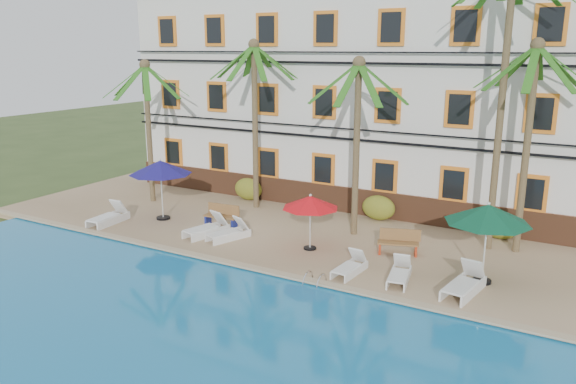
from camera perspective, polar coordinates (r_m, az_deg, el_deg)
The scene contains 25 objects.
ground at distance 20.21m, azimuth -1.36°, elevation -7.77°, with size 100.00×100.00×0.00m, color #384C23.
pool_deck at distance 24.33m, azimuth 4.69°, elevation -3.59°, with size 30.00×12.00×0.25m, color tan.
swimming_pool at distance 15.21m, azimuth -15.55°, elevation -15.87°, with size 26.00×12.00×0.20m, color #1772AC.
pool_coping at distance 19.39m, azimuth -2.74°, elevation -7.87°, with size 30.00×0.35×0.06m, color tan.
hotel_building at distance 27.84m, azimuth 9.30°, elevation 9.60°, with size 25.40×6.44×10.22m.
palm_a at distance 27.90m, azimuth -14.08°, elevation 7.98°, with size 4.00×4.00×6.87m.
palm_b at distance 25.94m, azimuth -3.41°, elevation 9.11°, with size 4.00×4.00×7.78m.
palm_c at distance 22.14m, azimuth 7.05°, elevation 7.07°, with size 4.00×4.00×7.10m.
palm_d at distance 21.49m, azimuth 21.13°, elevation 11.29°, with size 4.00×4.00×10.57m.
palm_e at distance 21.65m, azimuth 23.35°, elevation 6.83°, with size 4.00×4.00×7.74m.
shrub_left at distance 28.05m, azimuth -4.05°, elevation 0.31°, with size 1.50×0.90×1.10m, color #2D5A19.
shrub_mid at distance 25.04m, azimuth 9.19°, elevation -1.59°, with size 1.50×0.90×1.10m, color #2D5A19.
shrub_right at distance 23.86m, azimuth 20.82°, elevation -3.18°, with size 1.50×0.90×1.10m, color #2D5A19.
umbrella_blue at distance 25.03m, azimuth -12.84°, elevation 2.43°, with size 2.73×2.73×2.73m.
umbrella_red at distance 20.80m, azimuth 2.29°, elevation -1.06°, with size 2.15×2.15×2.15m.
umbrella_green at distance 18.75m, azimuth 19.65°, elevation -2.13°, with size 2.71×2.71×2.70m.
lounger_a at distance 25.50m, azimuth -17.75°, elevation -2.38°, with size 0.84×2.03×0.94m.
lounger_b at distance 23.03m, azimuth -8.22°, elevation -3.64°, with size 1.17×2.06×0.92m.
lounger_c at distance 22.46m, azimuth -6.01°, elevation -4.09°, with size 1.23×1.91×0.85m.
lounger_d at distance 19.16m, azimuth 6.32°, elevation -7.52°, with size 0.72×1.68×0.78m.
lounger_e at distance 18.81m, azimuth 11.26°, elevation -8.12°, with size 0.89×1.77×0.80m.
lounger_f at distance 18.41m, azimuth 17.47°, elevation -8.87°, with size 1.03×2.13×0.96m.
bench_left at distance 24.09m, azimuth -6.74°, elevation -2.34°, with size 1.54×0.61×0.93m.
bench_right at distance 21.13m, azimuth 11.12°, elevation -4.95°, with size 1.57×0.93×0.93m.
pool_ladder at distance 18.37m, azimuth 2.72°, elevation -9.29°, with size 0.54×0.74×0.74m.
Camera 1 is at (9.62, -16.04, 7.65)m, focal length 35.00 mm.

